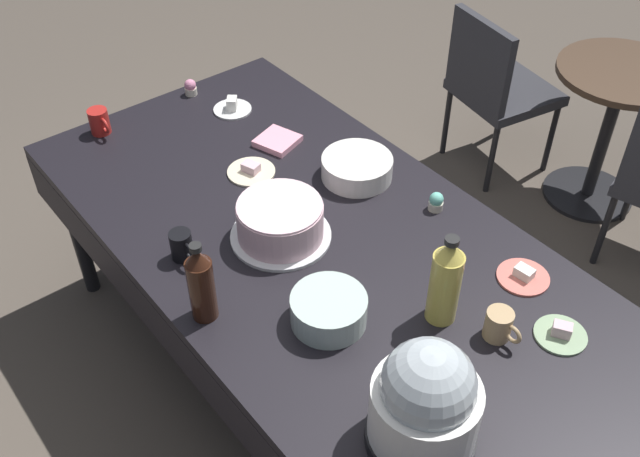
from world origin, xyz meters
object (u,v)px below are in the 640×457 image
dessert_plate_white (232,107)px  dessert_plate_coral (523,276)px  cupcake_rose (444,354)px  maroon_chair_left (495,84)px  cupcake_mint (191,87)px  glass_salad_bowl (329,310)px  slow_cooker (425,403)px  round_cafe_table (612,112)px  cupcake_lemon (436,202)px  dessert_plate_sage (561,333)px  frosted_layer_cake (280,222)px  coffee_mug_red (100,122)px  ceramic_snack_bowl (357,168)px  coffee_mug_black (182,246)px  coffee_mug_tan (499,325)px  potluck_table (320,254)px  soda_bottle_cola (201,284)px  dessert_plate_cream (251,171)px  soda_bottle_ginger_ale (445,282)px

dessert_plate_white → dessert_plate_coral: bearing=7.3°
cupcake_rose → maroon_chair_left: maroon_chair_left is taller
cupcake_mint → cupcake_rose: same height
glass_salad_bowl → dessert_plate_white: bearing=160.1°
slow_cooker → cupcake_rose: (-0.13, 0.22, -0.12)m
dessert_plate_white → round_cafe_table: size_ratio=0.21×
cupcake_lemon → dessert_plate_sage: bearing=-11.2°
frosted_layer_cake → maroon_chair_left: 1.74m
glass_salad_bowl → frosted_layer_cake: bearing=164.4°
dessert_plate_white → coffee_mug_red: bearing=-110.8°
cupcake_lemon → slow_cooker: bearing=-47.8°
ceramic_snack_bowl → coffee_mug_red: size_ratio=2.13×
cupcake_mint → maroon_chair_left: 1.52m
slow_cooker → ceramic_snack_bowl: size_ratio=1.33×
glass_salad_bowl → maroon_chair_left: size_ratio=0.26×
coffee_mug_black → frosted_layer_cake: bearing=68.8°
ceramic_snack_bowl → dessert_plate_coral: bearing=5.4°
coffee_mug_tan → potluck_table: bearing=-167.3°
soda_bottle_cola → coffee_mug_red: bearing=170.1°
soda_bottle_cola → dessert_plate_cream: bearing=134.2°
coffee_mug_red → coffee_mug_tan: bearing=14.3°
cupcake_rose → coffee_mug_red: 1.61m
cupcake_mint → soda_bottle_cola: soda_bottle_cola is taller
cupcake_mint → dessert_plate_sage: bearing=4.6°
dessert_plate_sage → cupcake_lemon: 0.62m
coffee_mug_black → round_cafe_table: 2.19m
frosted_layer_cake → coffee_mug_red: 0.93m
dessert_plate_white → dessert_plate_coral: dessert_plate_white is taller
dessert_plate_white → dessert_plate_sage: 1.56m
frosted_layer_cake → soda_bottle_ginger_ale: bearing=15.9°
frosted_layer_cake → coffee_mug_tan: bearing=17.9°
dessert_plate_cream → coffee_mug_black: 0.48m
slow_cooker → coffee_mug_red: size_ratio=2.84×
frosted_layer_cake → cupcake_rose: size_ratio=4.86×
frosted_layer_cake → dessert_plate_white: 0.79m
cupcake_rose → coffee_mug_tan: (0.03, 0.18, 0.01)m
coffee_mug_red → dessert_plate_sage: bearing=17.7°
ceramic_snack_bowl → coffee_mug_red: coffee_mug_red is taller
dessert_plate_sage → round_cafe_table: bearing=117.7°
potluck_table → cupcake_lemon: bearing=73.1°
coffee_mug_black → maroon_chair_left: (-0.36, 1.94, -0.31)m
round_cafe_table → slow_cooker: bearing=-69.2°
dessert_plate_sage → coffee_mug_tan: size_ratio=1.26×
slow_cooker → soda_bottle_cola: bearing=-164.2°
frosted_layer_cake → dessert_plate_white: frosted_layer_cake is taller
cupcake_lemon → dessert_plate_white: bearing=-168.2°
round_cafe_table → soda_bottle_cola: bearing=-87.7°
dessert_plate_sage → maroon_chair_left: maroon_chair_left is taller
dessert_plate_cream → soda_bottle_ginger_ale: 0.91m
ceramic_snack_bowl → round_cafe_table: 1.50m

